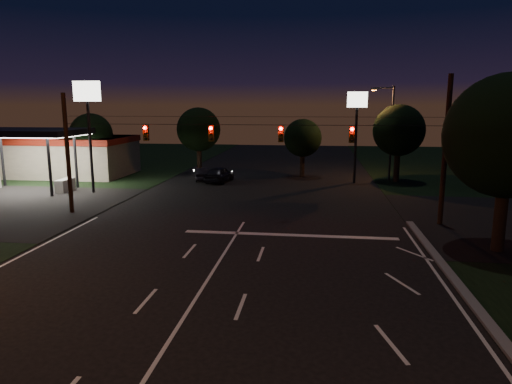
% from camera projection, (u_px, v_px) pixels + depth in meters
% --- Properties ---
extents(ground, '(140.00, 140.00, 0.00)m').
position_uv_depth(ground, '(176.00, 329.00, 14.87)').
color(ground, black).
rests_on(ground, ground).
extents(stop_bar, '(12.00, 0.50, 0.01)m').
position_uv_depth(stop_bar, '(289.00, 235.00, 25.68)').
color(stop_bar, silver).
rests_on(stop_bar, ground).
extents(utility_pole_right, '(0.30, 0.30, 9.00)m').
position_uv_depth(utility_pole_right, '(440.00, 225.00, 27.93)').
color(utility_pole_right, black).
rests_on(utility_pole_right, ground).
extents(utility_pole_left, '(0.28, 0.28, 8.00)m').
position_uv_depth(utility_pole_left, '(72.00, 213.00, 31.03)').
color(utility_pole_left, black).
rests_on(utility_pole_left, ground).
extents(signal_span, '(24.00, 0.40, 1.56)m').
position_uv_depth(signal_span, '(246.00, 133.00, 28.41)').
color(signal_span, black).
rests_on(signal_span, ground).
extents(gas_station, '(14.20, 16.10, 5.25)m').
position_uv_depth(gas_station, '(59.00, 153.00, 46.84)').
color(gas_station, gray).
rests_on(gas_station, ground).
extents(pole_sign_left_near, '(2.20, 0.30, 9.10)m').
position_uv_depth(pole_sign_left_near, '(88.00, 108.00, 36.79)').
color(pole_sign_left_near, black).
rests_on(pole_sign_left_near, ground).
extents(pole_sign_right, '(1.80, 0.30, 8.40)m').
position_uv_depth(pole_sign_right, '(357.00, 116.00, 41.89)').
color(pole_sign_right, black).
rests_on(pole_sign_right, ground).
extents(street_light_right_far, '(2.20, 0.35, 9.00)m').
position_uv_depth(street_light_right_far, '(389.00, 126.00, 43.60)').
color(street_light_right_far, black).
rests_on(street_light_right_far, ground).
extents(tree_right_near, '(6.00, 6.00, 8.76)m').
position_uv_depth(tree_right_near, '(508.00, 137.00, 21.96)').
color(tree_right_near, black).
rests_on(tree_right_near, ground).
extents(tree_far_a, '(4.20, 4.20, 6.42)m').
position_uv_depth(tree_far_a, '(92.00, 135.00, 45.72)').
color(tree_far_a, black).
rests_on(tree_far_a, ground).
extents(tree_far_b, '(4.60, 4.60, 6.98)m').
position_uv_depth(tree_far_b, '(199.00, 130.00, 48.27)').
color(tree_far_b, black).
rests_on(tree_far_b, ground).
extents(tree_far_c, '(3.80, 3.80, 5.86)m').
position_uv_depth(tree_far_c, '(303.00, 138.00, 45.99)').
color(tree_far_c, black).
rests_on(tree_far_c, ground).
extents(tree_far_d, '(4.80, 4.80, 7.30)m').
position_uv_depth(tree_far_d, '(399.00, 131.00, 42.73)').
color(tree_far_d, black).
rests_on(tree_far_d, ground).
extents(tree_far_e, '(4.00, 4.00, 6.18)m').
position_uv_depth(tree_far_e, '(496.00, 141.00, 39.87)').
color(tree_far_e, black).
rests_on(tree_far_e, ground).
extents(car_oncoming_a, '(2.40, 4.64, 1.51)m').
position_uv_depth(car_oncoming_a, '(219.00, 174.00, 43.28)').
color(car_oncoming_a, black).
rests_on(car_oncoming_a, ground).
extents(car_oncoming_b, '(2.40, 3.94, 1.23)m').
position_uv_depth(car_oncoming_b, '(202.00, 174.00, 44.39)').
color(car_oncoming_b, black).
rests_on(car_oncoming_b, ground).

